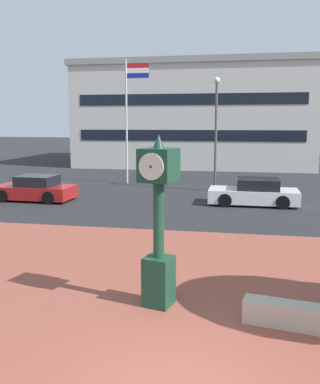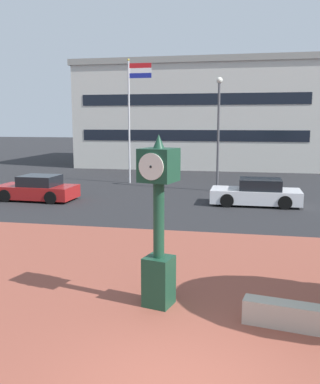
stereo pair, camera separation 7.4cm
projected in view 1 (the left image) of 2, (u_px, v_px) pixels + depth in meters
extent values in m
cube|color=brown|center=(197.00, 313.00, 9.00)|extent=(44.00, 13.55, 0.01)
cube|color=#19422D|center=(159.00, 281.00, 9.35)|extent=(0.70, 0.70, 1.10)
cylinder|color=#19422D|center=(159.00, 220.00, 9.12)|extent=(0.24, 0.24, 1.65)
cube|color=#19422D|center=(159.00, 165.00, 8.93)|extent=(0.85, 0.85, 0.70)
cylinder|color=silver|center=(166.00, 164.00, 9.26)|extent=(0.54, 0.16, 0.55)
sphere|color=black|center=(166.00, 163.00, 9.28)|extent=(0.05, 0.05, 0.05)
cylinder|color=silver|center=(151.00, 167.00, 8.61)|extent=(0.54, 0.16, 0.55)
sphere|color=black|center=(151.00, 167.00, 8.59)|extent=(0.05, 0.05, 0.05)
cone|color=#19422D|center=(159.00, 141.00, 8.85)|extent=(0.24, 0.24, 0.29)
cube|color=maroon|center=(34.00, 192.00, 21.98)|extent=(4.08, 2.00, 0.64)
cube|color=black|center=(37.00, 181.00, 21.84)|extent=(1.90, 1.67, 0.56)
cylinder|color=black|center=(3.00, 196.00, 21.42)|extent=(0.65, 0.24, 0.64)
cylinder|color=black|center=(21.00, 191.00, 23.11)|extent=(0.65, 0.24, 0.64)
cylinder|color=black|center=(49.00, 198.00, 20.89)|extent=(0.65, 0.24, 0.64)
cylinder|color=black|center=(64.00, 192.00, 22.58)|extent=(0.65, 0.24, 0.64)
cube|color=silver|center=(253.00, 196.00, 20.78)|extent=(4.27, 1.90, 0.64)
cube|color=black|center=(258.00, 184.00, 20.65)|extent=(1.97, 1.62, 0.56)
cylinder|color=black|center=(225.00, 200.00, 20.21)|extent=(0.64, 0.22, 0.64)
cylinder|color=black|center=(226.00, 194.00, 21.90)|extent=(0.64, 0.22, 0.64)
cylinder|color=black|center=(283.00, 202.00, 19.70)|extent=(0.64, 0.22, 0.64)
cylinder|color=black|center=(280.00, 196.00, 21.39)|extent=(0.64, 0.22, 0.64)
cylinder|color=silver|center=(127.00, 123.00, 27.58)|extent=(0.12, 0.12, 7.78)
sphere|color=gold|center=(126.00, 60.00, 26.94)|extent=(0.14, 0.14, 0.14)
cube|color=red|center=(138.00, 66.00, 26.86)|extent=(1.42, 0.02, 0.31)
cube|color=white|center=(138.00, 71.00, 26.91)|extent=(1.42, 0.02, 0.31)
cube|color=navy|center=(138.00, 76.00, 26.95)|extent=(1.42, 0.02, 0.31)
cube|color=beige|center=(198.00, 118.00, 41.65)|extent=(20.46, 14.69, 8.66)
cube|color=gray|center=(198.00, 70.00, 40.91)|extent=(20.87, 14.98, 0.50)
cube|color=black|center=(188.00, 136.00, 34.75)|extent=(18.41, 0.04, 0.90)
cube|color=black|center=(189.00, 99.00, 34.28)|extent=(18.41, 0.04, 0.90)
cylinder|color=#4C4C51|center=(216.00, 138.00, 24.48)|extent=(0.14, 0.14, 6.13)
sphere|color=white|center=(217.00, 80.00, 23.96)|extent=(0.36, 0.36, 0.36)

